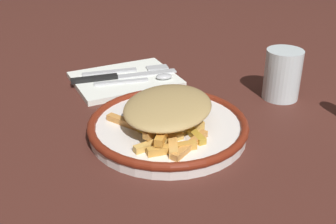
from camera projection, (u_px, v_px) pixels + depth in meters
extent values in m
plane|color=#4A231C|center=(168.00, 134.00, 0.66)|extent=(2.60, 2.60, 0.00)
cylinder|color=white|center=(168.00, 129.00, 0.66)|extent=(0.24, 0.24, 0.02)
torus|color=maroon|center=(168.00, 124.00, 0.65)|extent=(0.25, 0.25, 0.01)
cube|color=gold|center=(174.00, 131.00, 0.62)|extent=(0.01, 0.08, 0.01)
cube|color=#ECB754|center=(173.00, 112.00, 0.65)|extent=(0.03, 0.07, 0.01)
cube|color=#EEBD61|center=(164.00, 120.00, 0.65)|extent=(0.09, 0.02, 0.01)
cube|color=#F5B45C|center=(160.00, 114.00, 0.64)|extent=(0.08, 0.05, 0.01)
cube|color=#E8B64F|center=(190.00, 121.00, 0.65)|extent=(0.06, 0.07, 0.01)
cube|color=gold|center=(172.00, 148.00, 0.58)|extent=(0.02, 0.07, 0.01)
cube|color=gold|center=(164.00, 124.00, 0.62)|extent=(0.06, 0.08, 0.01)
cube|color=#EAAD55|center=(173.00, 142.00, 0.59)|extent=(0.07, 0.04, 0.01)
cube|color=gold|center=(164.00, 132.00, 0.59)|extent=(0.06, 0.05, 0.01)
cube|color=#EFC966|center=(169.00, 109.00, 0.66)|extent=(0.01, 0.09, 0.01)
cube|color=gold|center=(173.00, 121.00, 0.65)|extent=(0.04, 0.07, 0.01)
cube|color=gold|center=(168.00, 120.00, 0.65)|extent=(0.07, 0.08, 0.01)
cube|color=gold|center=(172.00, 104.00, 0.70)|extent=(0.06, 0.01, 0.01)
cube|color=#DAA856|center=(170.00, 120.00, 0.65)|extent=(0.07, 0.03, 0.01)
cube|color=gold|center=(154.00, 121.00, 0.65)|extent=(0.04, 0.07, 0.01)
cube|color=#E0C351|center=(151.00, 118.00, 0.66)|extent=(0.06, 0.06, 0.01)
cube|color=gold|center=(149.00, 110.00, 0.68)|extent=(0.05, 0.06, 0.01)
cube|color=#EBAA55|center=(180.00, 113.00, 0.67)|extent=(0.03, 0.07, 0.01)
cube|color=#D48E44|center=(128.00, 123.00, 0.64)|extent=(0.07, 0.05, 0.01)
cube|color=gold|center=(190.00, 130.00, 0.63)|extent=(0.08, 0.01, 0.01)
cube|color=#C7823B|center=(179.00, 114.00, 0.64)|extent=(0.05, 0.06, 0.01)
cube|color=#E4B255|center=(159.00, 142.00, 0.59)|extent=(0.02, 0.08, 0.01)
cube|color=#D48E43|center=(193.00, 144.00, 0.59)|extent=(0.05, 0.07, 0.01)
ellipsoid|color=tan|center=(168.00, 107.00, 0.64)|extent=(0.21, 0.21, 0.02)
cube|color=#37571F|center=(197.00, 100.00, 0.65)|extent=(0.00, 0.00, 0.00)
cube|color=#3B6A24|center=(180.00, 104.00, 0.63)|extent=(0.00, 0.00, 0.00)
cube|color=#267323|center=(184.00, 88.00, 0.69)|extent=(0.00, 0.00, 0.00)
cube|color=#2B5A22|center=(173.00, 94.00, 0.67)|extent=(0.00, 0.00, 0.00)
cube|color=white|center=(125.00, 79.00, 0.84)|extent=(0.16, 0.20, 0.01)
cube|color=silver|center=(110.00, 72.00, 0.86)|extent=(0.03, 0.11, 0.01)
cube|color=silver|center=(157.00, 68.00, 0.88)|extent=(0.03, 0.05, 0.00)
cube|color=black|center=(94.00, 79.00, 0.82)|extent=(0.02, 0.09, 0.01)
cube|color=silver|center=(147.00, 74.00, 0.85)|extent=(0.03, 0.12, 0.00)
cube|color=silver|center=(121.00, 82.00, 0.81)|extent=(0.03, 0.10, 0.00)
ellipsoid|color=silver|center=(164.00, 77.00, 0.83)|extent=(0.03, 0.04, 0.01)
cylinder|color=silver|center=(282.00, 74.00, 0.76)|extent=(0.07, 0.07, 0.09)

